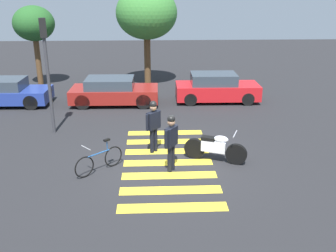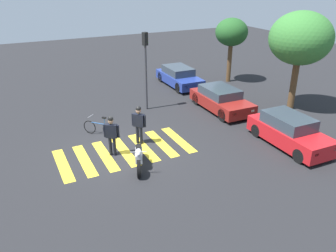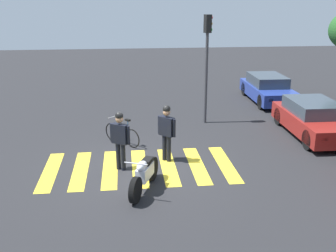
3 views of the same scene
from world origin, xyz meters
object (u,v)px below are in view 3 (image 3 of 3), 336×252
object	(u,v)px
leaning_bicycle	(122,134)
car_blue_hatchback	(268,89)
officer_on_foot	(167,129)
police_motorcycle	(144,174)
officer_by_motorcycle	(120,136)
traffic_light_pole	(207,52)
car_maroon_wagon	(314,119)

from	to	relation	value
leaning_bicycle	car_blue_hatchback	size ratio (longest dim) A/B	0.31
leaning_bicycle	officer_on_foot	size ratio (longest dim) A/B	0.72
officer_on_foot	police_motorcycle	bearing A→B (deg)	-22.21
officer_on_foot	officer_by_motorcycle	size ratio (longest dim) A/B	1.01
car_blue_hatchback	officer_on_foot	bearing A→B (deg)	-39.31
police_motorcycle	traffic_light_pole	distance (m)	7.05
leaning_bicycle	officer_by_motorcycle	world-z (taller)	officer_by_motorcycle
police_motorcycle	traffic_light_pole	xyz separation A→B (m)	(-5.95, 2.87, 2.46)
officer_by_motorcycle	officer_on_foot	bearing A→B (deg)	110.13
officer_by_motorcycle	car_blue_hatchback	bearing A→B (deg)	136.43
leaning_bicycle	car_maroon_wagon	world-z (taller)	car_maroon_wagon
leaning_bicycle	car_maroon_wagon	xyz separation A→B (m)	(-0.22, 7.23, 0.26)
officer_on_foot	traffic_light_pole	bearing A→B (deg)	152.49
officer_by_motorcycle	car_blue_hatchback	distance (m)	10.65
car_blue_hatchback	police_motorcycle	bearing A→B (deg)	-36.09
car_blue_hatchback	car_maroon_wagon	distance (m)	5.26
officer_on_foot	car_blue_hatchback	distance (m)	9.28
police_motorcycle	car_maroon_wagon	size ratio (longest dim) A/B	0.47
car_maroon_wagon	officer_on_foot	bearing A→B (deg)	-71.80
police_motorcycle	officer_on_foot	distance (m)	2.25
police_motorcycle	car_blue_hatchback	size ratio (longest dim) A/B	0.47
officer_on_foot	car_blue_hatchback	size ratio (longest dim) A/B	0.44
police_motorcycle	car_maroon_wagon	distance (m)	7.71
car_blue_hatchback	officer_by_motorcycle	bearing A→B (deg)	-43.57
police_motorcycle	car_maroon_wagon	bearing A→B (deg)	120.58
officer_by_motorcycle	car_blue_hatchback	size ratio (longest dim) A/B	0.44
leaning_bicycle	officer_on_foot	bearing A→B (deg)	39.90
police_motorcycle	car_blue_hatchback	bearing A→B (deg)	143.91
police_motorcycle	leaning_bicycle	size ratio (longest dim) A/B	1.50
leaning_bicycle	officer_by_motorcycle	distance (m)	2.34
car_blue_hatchback	car_maroon_wagon	bearing A→B (deg)	-0.65
police_motorcycle	traffic_light_pole	bearing A→B (deg)	154.23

